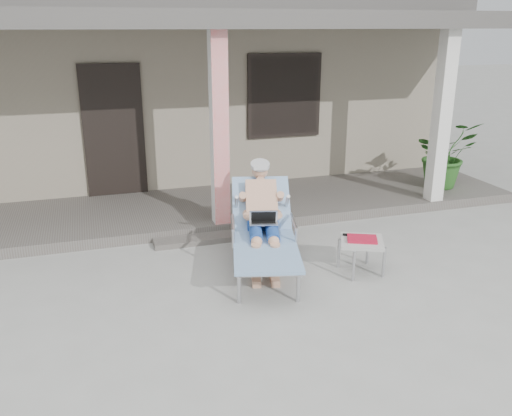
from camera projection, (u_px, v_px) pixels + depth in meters
name	position (u px, v px, depth m)	size (l,w,h in m)	color
ground	(269.00, 300.00, 5.82)	(60.00, 60.00, 0.00)	#9E9E99
house	(169.00, 83.00, 11.16)	(10.40, 5.40, 3.30)	gray
porch_deck	(208.00, 208.00, 8.51)	(10.00, 2.00, 0.15)	#605B56
porch_overhang	(204.00, 27.00, 7.59)	(10.00, 2.30, 2.85)	silver
porch_step	(227.00, 236.00, 7.48)	(2.00, 0.30, 0.07)	#605B56
lounger	(263.00, 206.00, 6.42)	(1.17, 2.00, 1.26)	#B7B7BC
side_table	(362.00, 243.00, 6.37)	(0.65, 0.65, 0.44)	#ACACA7
potted_palm	(444.00, 154.00, 9.23)	(1.03, 0.89, 1.15)	#26591E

